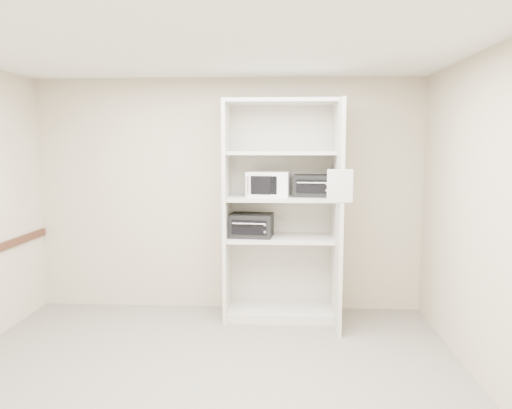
{
  "coord_description": "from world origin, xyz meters",
  "views": [
    {
      "loc": [
        0.63,
        -3.79,
        1.94
      ],
      "look_at": [
        0.37,
        1.26,
        1.33
      ],
      "focal_mm": 35.0,
      "sensor_mm": 36.0,
      "label": 1
    }
  ],
  "objects_px": {
    "shelving_unit": "(285,218)",
    "toaster_oven_lower": "(252,225)",
    "toaster_oven_upper": "(313,186)",
    "microwave": "(269,184)"
  },
  "relations": [
    {
      "from": "shelving_unit",
      "to": "toaster_oven_lower",
      "type": "distance_m",
      "value": 0.38
    },
    {
      "from": "shelving_unit",
      "to": "toaster_oven_upper",
      "type": "xyz_separation_m",
      "value": [
        0.3,
        0.02,
        0.36
      ]
    },
    {
      "from": "shelving_unit",
      "to": "toaster_oven_upper",
      "type": "distance_m",
      "value": 0.47
    },
    {
      "from": "shelving_unit",
      "to": "microwave",
      "type": "bearing_deg",
      "value": 179.95
    },
    {
      "from": "toaster_oven_upper",
      "to": "shelving_unit",
      "type": "bearing_deg",
      "value": -169.81
    },
    {
      "from": "microwave",
      "to": "toaster_oven_upper",
      "type": "bearing_deg",
      "value": 8.86
    },
    {
      "from": "toaster_oven_lower",
      "to": "shelving_unit",
      "type": "bearing_deg",
      "value": 9.9
    },
    {
      "from": "shelving_unit",
      "to": "toaster_oven_lower",
      "type": "relative_size",
      "value": 5.26
    },
    {
      "from": "toaster_oven_upper",
      "to": "toaster_oven_lower",
      "type": "xyz_separation_m",
      "value": [
        -0.67,
        -0.05,
        -0.44
      ]
    },
    {
      "from": "shelving_unit",
      "to": "toaster_oven_lower",
      "type": "height_order",
      "value": "shelving_unit"
    }
  ]
}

